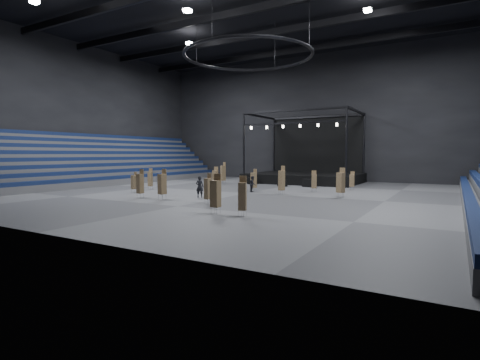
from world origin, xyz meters
The scene contains 29 objects.
floor centered at (0.00, 0.00, 0.00)m, with size 50.00×50.00×0.00m, color #515154.
ceiling centered at (0.00, 0.00, 18.00)m, with size 50.00×42.00×0.20m, color black.
wall_back centered at (0.00, 21.00, 9.00)m, with size 50.00×0.20×18.00m, color black.
wall_front centered at (0.00, -21.00, 9.00)m, with size 50.00×0.20×18.00m, color black.
wall_left centered at (-25.00, 0.00, 9.00)m, with size 0.20×42.00×18.00m, color black.
bleachers_left centered at (-22.94, 0.00, 1.73)m, with size 7.20×40.00×6.40m.
stage centered at (0.00, 16.24, 1.45)m, with size 14.00×10.00×9.20m.
truss_ring centered at (0.00, 0.00, 13.00)m, with size 12.30×12.30×5.15m.
roof_girders centered at (0.00, 0.00, 17.20)m, with size 49.00×30.35×0.70m.
floodlights centered at (0.00, -4.00, 16.60)m, with size 28.60×16.60×0.25m.
flight_case_left centered at (-4.64, 9.65, 0.40)m, with size 1.19×0.60×0.80m, color black.
flight_case_mid centered at (-0.14, 8.63, 0.38)m, with size 1.15×0.57×0.76m, color black.
flight_case_right centered at (2.78, 9.34, 0.45)m, with size 1.35×0.68×0.90m, color black.
chair_stack_0 centered at (-0.24, 1.67, 1.18)m, with size 0.61×0.61×2.27m.
chair_stack_1 centered at (3.31, 0.53, 1.36)m, with size 0.57×0.57×2.68m.
chair_stack_2 centered at (-10.83, -1.89, 1.15)m, with size 0.53×0.53×2.24m.
chair_stack_3 centered at (-9.69, -5.31, 1.08)m, with size 0.54×0.54×2.04m.
chair_stack_4 centered at (1.12, -8.31, 1.19)m, with size 0.50×0.50×2.31m.
chair_stack_5 centered at (-4.80, 1.54, 1.26)m, with size 0.51×0.51×2.42m.
chair_stack_6 centered at (6.22, -11.99, 1.26)m, with size 0.59×0.59×2.46m.
chair_stack_7 centered at (-7.95, 8.01, 1.41)m, with size 0.67×0.67×2.76m.
chair_stack_8 centered at (4.28, -11.99, 1.32)m, with size 0.53×0.53×2.53m.
chair_stack_9 centered at (-6.13, -8.05, 1.28)m, with size 0.51×0.51×2.48m.
chair_stack_10 centered at (5.26, 3.99, 1.14)m, with size 0.63×0.63×2.15m.
chair_stack_11 centered at (8.80, 0.57, 1.36)m, with size 0.71×0.71×2.60m.
chair_stack_12 centered at (-3.69, -8.00, 1.33)m, with size 0.64×0.64×2.54m.
chair_stack_13 centered at (8.00, 8.01, 1.04)m, with size 0.45×0.45×1.96m.
man_center centered at (-1.90, -5.23, 0.93)m, with size 0.68×0.45×1.86m, color black.
crew_member centered at (-0.05, 1.12, 0.79)m, with size 0.77×0.60×1.59m, color black.
Camera 1 is at (17.30, -31.48, 3.78)m, focal length 28.00 mm.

